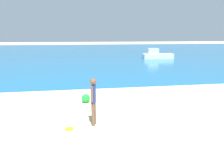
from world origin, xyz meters
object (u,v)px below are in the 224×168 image
Objects in this scene: frisbee at (69,129)px; beach_ball at (86,98)px; person_standing at (93,99)px; boat_near at (157,55)px.

beach_ball is (0.66, 2.81, 0.19)m from frisbee.
person_standing reaches higher than frisbee.
person_standing is 5.90× the size of frisbee.
beach_ball reaches higher than frisbee.
boat_near is at bearing 59.10° from beach_ball.
person_standing is 2.71m from beach_ball.
frisbee is at bearing -103.25° from beach_ball.
frisbee is at bearing -53.37° from person_standing.
frisbee is 0.07× the size of boat_near.
person_standing reaches higher than boat_near.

